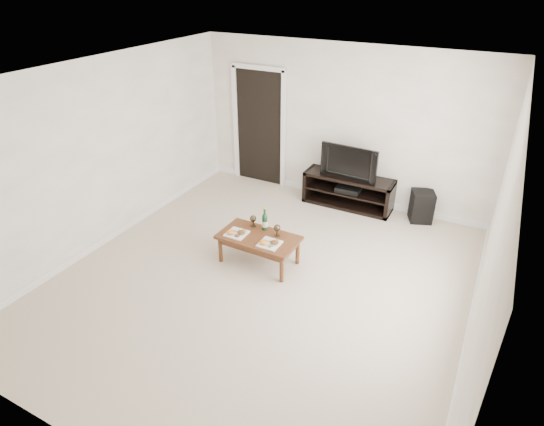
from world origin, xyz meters
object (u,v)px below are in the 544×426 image
(subwoofer, at_px, (422,206))
(coffee_table, at_px, (259,249))
(media_console, at_px, (348,191))
(television, at_px, (351,161))

(subwoofer, xyz_separation_m, coffee_table, (-1.71, -2.24, -0.04))
(media_console, distance_m, subwoofer, 1.20)
(media_console, height_order, subwoofer, media_console)
(media_console, relative_size, coffee_table, 1.39)
(subwoofer, bearing_deg, television, 161.81)
(television, relative_size, coffee_table, 0.89)
(media_console, bearing_deg, coffee_table, -103.30)
(subwoofer, bearing_deg, coffee_table, -149.07)
(media_console, xyz_separation_m, subwoofer, (1.20, 0.07, -0.02))
(media_console, xyz_separation_m, television, (0.00, 0.00, 0.55))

